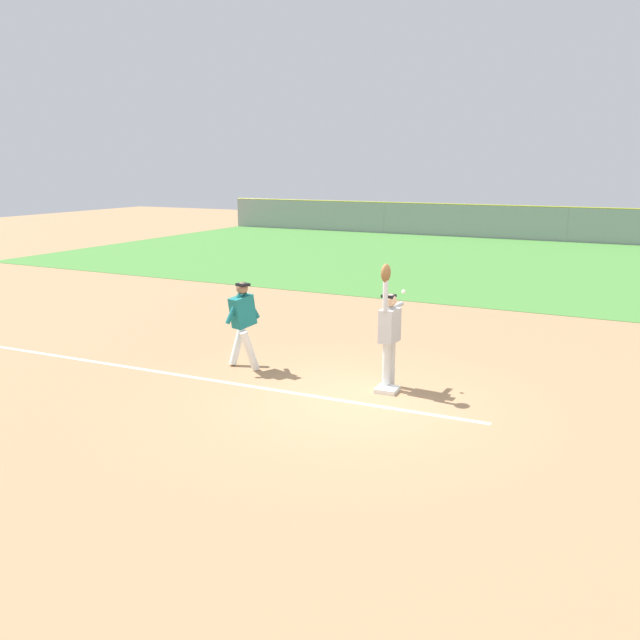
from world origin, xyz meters
TOP-DOWN VIEW (x-y plane):
  - ground_plane at (0.00, 0.00)m, footprint 82.08×82.08m
  - outfield_grass at (0.00, 17.82)m, footprint 40.81×18.62m
  - chalk_foul_line at (-3.75, -0.23)m, footprint 12.00×0.48m
  - first_base at (0.25, 0.67)m, footprint 0.39×0.39m
  - fielder at (0.18, 0.88)m, footprint 0.28×0.89m
  - runner at (-2.79, 0.73)m, footprint 0.76×0.83m
  - baseball at (0.29, 1.29)m, footprint 0.07×0.07m
  - outfield_fence at (0.00, 27.13)m, footprint 40.89×0.08m
  - parked_car_white at (-3.23, 30.75)m, footprint 4.55×2.41m
  - parked_car_silver at (2.13, 31.32)m, footprint 4.58×2.48m

SIDE VIEW (x-z plane):
  - ground_plane at x=0.00m, z-range 0.00..0.00m
  - chalk_foul_line at x=-3.75m, z-range 0.00..0.01m
  - outfield_grass at x=0.00m, z-range 0.00..0.01m
  - first_base at x=0.25m, z-range 0.00..0.08m
  - parked_car_white at x=-3.23m, z-range 0.05..1.30m
  - parked_car_silver at x=2.13m, z-range 0.05..1.30m
  - outfield_fence at x=0.00m, z-range 0.00..1.83m
  - runner at x=-2.79m, z-range 0.14..1.86m
  - fielder at x=0.18m, z-range -0.02..2.26m
  - baseball at x=0.29m, z-range 1.67..1.74m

